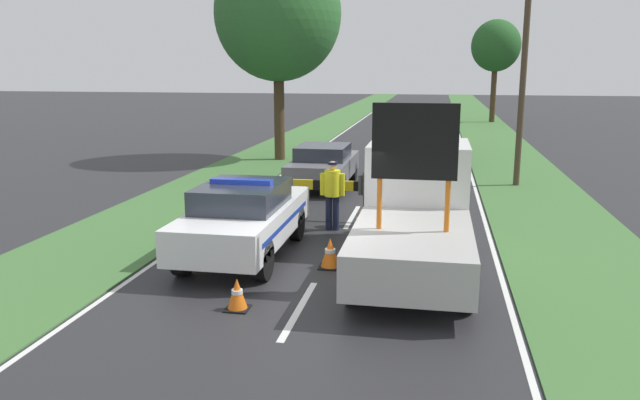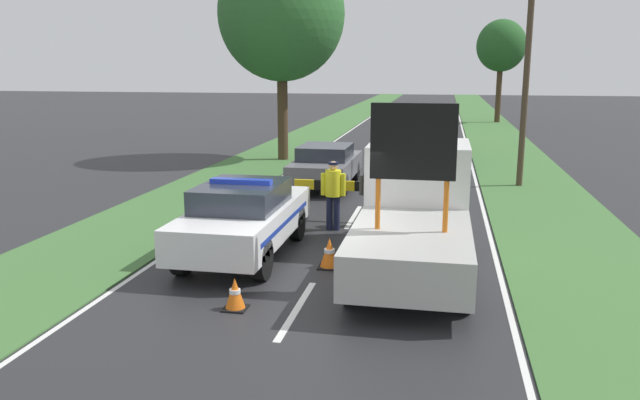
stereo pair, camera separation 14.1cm
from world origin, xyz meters
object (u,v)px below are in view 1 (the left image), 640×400
at_px(traffic_cone_near_truck, 237,294).
at_px(traffic_cone_lane_edge, 198,231).
at_px(queued_car_suv_grey, 324,165).
at_px(police_officer, 332,189).
at_px(traffic_cone_near_police, 330,253).
at_px(queued_car_van_white, 429,120).
at_px(police_car, 244,217).
at_px(queued_car_hatch_blue, 430,144).
at_px(traffic_cone_behind_barrier, 234,208).
at_px(utility_pole, 524,68).
at_px(pedestrian_civilian, 369,190).
at_px(work_truck, 416,210).
at_px(road_barrier, 354,188).
at_px(traffic_cone_centre_front, 360,221).
at_px(roadside_tree_near_right, 278,14).
at_px(roadside_tree_near_left, 496,46).
at_px(queued_car_wagon_maroon, 426,131).

distance_m(traffic_cone_near_truck, traffic_cone_lane_edge, 3.91).
bearing_deg(queued_car_suv_grey, police_officer, 102.44).
height_order(traffic_cone_near_police, queued_car_van_white, queued_car_van_white).
distance_m(police_officer, queued_car_van_white, 23.55).
xyz_separation_m(police_car, queued_car_hatch_blue, (3.64, 13.55, -0.02)).
relative_size(traffic_cone_behind_barrier, utility_pole, 0.09).
bearing_deg(pedestrian_civilian, work_truck, -57.79).
relative_size(work_truck, police_officer, 3.32).
distance_m(police_car, road_barrier, 3.88).
xyz_separation_m(traffic_cone_centre_front, queued_car_hatch_blue, (1.48, 11.18, 0.53)).
bearing_deg(queued_car_hatch_blue, roadside_tree_near_right, 0.19).
relative_size(traffic_cone_near_police, traffic_cone_behind_barrier, 0.92).
xyz_separation_m(queued_car_suv_grey, queued_car_van_white, (3.16, 17.95, 0.06)).
xyz_separation_m(road_barrier, queued_car_van_white, (1.55, 22.51, -0.08)).
height_order(traffic_cone_centre_front, roadside_tree_near_right, roadside_tree_near_right).
height_order(traffic_cone_centre_front, queued_car_hatch_blue, queued_car_hatch_blue).
bearing_deg(traffic_cone_centre_front, queued_car_suv_grey, 108.86).
height_order(police_car, work_truck, work_truck).
relative_size(work_truck, roadside_tree_near_right, 0.65).
bearing_deg(police_car, road_barrier, 62.60).
bearing_deg(road_barrier, utility_pole, 43.30).
distance_m(police_car, queued_car_van_white, 26.15).
bearing_deg(roadside_tree_near_left, work_truck, -97.07).
xyz_separation_m(work_truck, traffic_cone_near_police, (-1.63, -0.60, -0.82)).
relative_size(pedestrian_civilian, queued_car_suv_grey, 0.36).
height_order(work_truck, traffic_cone_centre_front, work_truck).
bearing_deg(police_car, traffic_cone_centre_front, 48.65).
relative_size(traffic_cone_lane_edge, queued_car_wagon_maroon, 0.18).
bearing_deg(work_truck, roadside_tree_near_left, -95.22).
xyz_separation_m(traffic_cone_behind_barrier, queued_car_suv_grey, (1.45, 5.04, 0.40)).
distance_m(traffic_cone_near_truck, utility_pole, 13.91).
relative_size(road_barrier, queued_car_wagon_maroon, 0.80).
bearing_deg(queued_car_suv_grey, traffic_cone_near_police, 101.14).
distance_m(queued_car_hatch_blue, queued_car_van_white, 12.38).
height_order(road_barrier, queued_car_suv_grey, queued_car_suv_grey).
height_order(police_officer, queued_car_wagon_maroon, police_officer).
bearing_deg(pedestrian_civilian, traffic_cone_near_truck, -95.86).
relative_size(police_officer, traffic_cone_near_police, 2.80).
distance_m(police_officer, traffic_cone_behind_barrier, 2.80).
bearing_deg(police_officer, queued_car_wagon_maroon, -125.59).
height_order(pedestrian_civilian, queued_car_suv_grey, pedestrian_civilian).
bearing_deg(utility_pole, queued_car_hatch_blue, 124.26).
xyz_separation_m(traffic_cone_centre_front, roadside_tree_near_right, (-4.82, 11.16, 5.72)).
distance_m(road_barrier, police_officer, 1.04).
bearing_deg(traffic_cone_centre_front, queued_car_van_white, 86.99).
height_order(traffic_cone_lane_edge, queued_car_hatch_blue, queued_car_hatch_blue).
height_order(queued_car_hatch_blue, roadside_tree_near_right, roadside_tree_near_right).
bearing_deg(pedestrian_civilian, traffic_cone_behind_barrier, -170.44).
distance_m(traffic_cone_centre_front, roadside_tree_near_right, 13.44).
bearing_deg(work_truck, queued_car_hatch_blue, -88.61).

